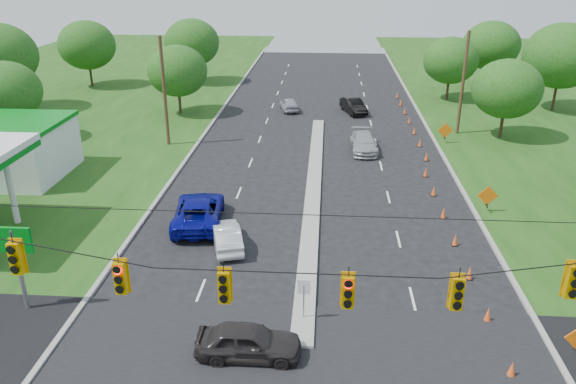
{
  "coord_description": "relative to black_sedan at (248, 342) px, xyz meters",
  "views": [
    {
      "loc": [
        0.77,
        -14.48,
        14.73
      ],
      "look_at": [
        -1.23,
        13.79,
        2.8
      ],
      "focal_mm": 35.0,
      "sensor_mm": 36.0,
      "label": 1
    }
  ],
  "objects": [
    {
      "name": "cone_9",
      "position": [
        10.68,
        31.06,
        -0.36
      ],
      "size": [
        0.32,
        0.32,
        0.7
      ],
      "primitive_type": "cone",
      "color": "#EE5720",
      "rests_on": "ground"
    },
    {
      "name": "white_sedan",
      "position": [
        -2.43,
        9.0,
        -0.05
      ],
      "size": [
        2.47,
        4.26,
        1.33
      ],
      "primitive_type": "imported",
      "rotation": [
        0.0,
        0.0,
        3.42
      ],
      "color": "silver",
      "rests_on": "ground"
    },
    {
      "name": "cone_13",
      "position": [
        10.68,
        45.06,
        -0.36
      ],
      "size": [
        0.32,
        0.32,
        0.7
      ],
      "primitive_type": "cone",
      "color": "#EE5720",
      "rests_on": "ground"
    },
    {
      "name": "tree_4",
      "position": [
        -25.94,
        48.56,
        4.24
      ],
      "size": [
        6.72,
        6.72,
        7.84
      ],
      "color": "black",
      "rests_on": "ground"
    },
    {
      "name": "cone_6",
      "position": [
        10.08,
        20.56,
        -0.36
      ],
      "size": [
        0.32,
        0.32,
        0.7
      ],
      "primitive_type": "cone",
      "color": "#EE5720",
      "rests_on": "ground"
    },
    {
      "name": "dark_car_receding",
      "position": [
        5.51,
        38.22,
        0.03
      ],
      "size": [
        2.82,
        4.77,
        1.48
      ],
      "primitive_type": "imported",
      "rotation": [
        0.0,
        0.0,
        0.3
      ],
      "color": "black",
      "rests_on": "ground"
    },
    {
      "name": "cone_8",
      "position": [
        10.68,
        27.56,
        -0.36
      ],
      "size": [
        0.32,
        0.32,
        0.7
      ],
      "primitive_type": "cone",
      "color": "#EE5720",
      "rests_on": "ground"
    },
    {
      "name": "tree_2",
      "position": [
        -23.94,
        26.56,
        3.62
      ],
      "size": [
        5.88,
        5.88,
        6.86
      ],
      "color": "black",
      "rests_on": "ground"
    },
    {
      "name": "tree_5",
      "position": [
        -11.94,
        36.56,
        3.62
      ],
      "size": [
        5.88,
        5.88,
        6.86
      ],
      "color": "black",
      "rests_on": "ground"
    },
    {
      "name": "tree_6",
      "position": [
        -13.94,
        51.56,
        4.24
      ],
      "size": [
        6.72,
        6.72,
        7.84
      ],
      "color": "black",
      "rests_on": "ground"
    },
    {
      "name": "cone_12",
      "position": [
        10.68,
        41.56,
        -0.36
      ],
      "size": [
        0.32,
        0.32,
        0.7
      ],
      "primitive_type": "cone",
      "color": "#EE5720",
      "rests_on": "ground"
    },
    {
      "name": "cone_7",
      "position": [
        10.68,
        24.06,
        -0.36
      ],
      "size": [
        0.32,
        0.32,
        0.7
      ],
      "primitive_type": "cone",
      "color": "#EE5720",
      "rests_on": "ground"
    },
    {
      "name": "cone_2",
      "position": [
        10.08,
        6.56,
        -0.36
      ],
      "size": [
        0.32,
        0.32,
        0.7
      ],
      "primitive_type": "cone",
      "color": "#EE5720",
      "rests_on": "ground"
    },
    {
      "name": "cone_0",
      "position": [
        10.08,
        -0.44,
        -0.36
      ],
      "size": [
        0.32,
        0.32,
        0.7
      ],
      "primitive_type": "cone",
      "color": "#EE5720",
      "rests_on": "ground"
    },
    {
      "name": "cone_4",
      "position": [
        10.08,
        13.56,
        -0.36
      ],
      "size": [
        0.32,
        0.32,
        0.7
      ],
      "primitive_type": "cone",
      "color": "#EE5720",
      "rests_on": "ground"
    },
    {
      "name": "cone_1",
      "position": [
        10.08,
        3.06,
        -0.36
      ],
      "size": [
        0.32,
        0.32,
        0.7
      ],
      "primitive_type": "cone",
      "color": "#EE5720",
      "rests_on": "ground"
    },
    {
      "name": "tree_10",
      "position": [
        26.06,
        40.56,
        4.86
      ],
      "size": [
        7.56,
        7.56,
        8.82
      ],
      "color": "black",
      "rests_on": "ground"
    },
    {
      "name": "cone_3",
      "position": [
        10.08,
        10.06,
        -0.36
      ],
      "size": [
        0.32,
        0.32,
        0.7
      ],
      "primitive_type": "cone",
      "color": "#EE5720",
      "rests_on": "ground"
    },
    {
      "name": "black_sedan",
      "position": [
        0.0,
        0.0,
        0.0
      ],
      "size": [
        4.21,
        1.72,
        1.43
      ],
      "primitive_type": "imported",
      "rotation": [
        0.0,
        0.0,
        1.58
      ],
      "color": "#2A2525",
      "rests_on": "ground"
    },
    {
      "name": "work_sign_1",
      "position": [
        12.86,
        14.56,
        0.38
      ],
      "size": [
        1.27,
        0.58,
        1.37
      ],
      "color": "black",
      "rests_on": "ground"
    },
    {
      "name": "silver_car_far",
      "position": [
        5.91,
        26.09,
        0.01
      ],
      "size": [
        2.19,
        5.04,
        1.44
      ],
      "primitive_type": "imported",
      "rotation": [
        0.0,
        0.0,
        0.03
      ],
      "color": "#A2A4A9",
      "rests_on": "ground"
    },
    {
      "name": "cone_10",
      "position": [
        10.68,
        34.56,
        -0.36
      ],
      "size": [
        0.32,
        0.32,
        0.7
      ],
      "primitive_type": "cone",
      "color": "#EE5720",
      "rests_on": "ground"
    },
    {
      "name": "utility_pole_far_left",
      "position": [
        -10.44,
        26.56,
        3.79
      ],
      "size": [
        0.28,
        0.28,
        9.0
      ],
      "primitive_type": "cylinder",
      "color": "#422D1C",
      "rests_on": "ground"
    },
    {
      "name": "cone_5",
      "position": [
        10.08,
        17.06,
        -0.36
      ],
      "size": [
        0.32,
        0.32,
        0.7
      ],
      "primitive_type": "cone",
      "color": "#EE5720",
      "rests_on": "ground"
    },
    {
      "name": "tree_9",
      "position": [
        18.06,
        30.56,
        3.62
      ],
      "size": [
        5.88,
        5.88,
        6.86
      ],
      "color": "black",
      "rests_on": "ground"
    },
    {
      "name": "tree_12",
      "position": [
        16.06,
        44.56,
        3.62
      ],
      "size": [
        5.88,
        5.88,
        6.86
      ],
      "color": "black",
      "rests_on": "ground"
    },
    {
      "name": "blue_pickup",
      "position": [
        -4.58,
        11.76,
        0.12
      ],
      "size": [
        3.42,
        6.25,
        1.66
      ],
      "primitive_type": "imported",
      "rotation": [
        0.0,
        0.0,
        3.26
      ],
      "color": "#090B86",
      "rests_on": "ground"
    },
    {
      "name": "silver_car_oncoming",
      "position": [
        -1.08,
        38.71,
        -0.05
      ],
      "size": [
        2.49,
        4.16,
        1.33
      ],
      "primitive_type": "imported",
      "rotation": [
        0.0,
        0.0,
        3.4
      ],
      "color": "#A39EAF",
      "rests_on": "ground"
    },
    {
      "name": "signal_span",
      "position": [
        2.01,
        -4.44,
        4.26
      ],
      "size": [
        25.6,
        0.32,
        9.0
      ],
      "color": "#422D1C",
      "rests_on": "ground"
    },
    {
      "name": "cone_11",
      "position": [
        10.68,
        38.06,
        -0.36
      ],
      "size": [
        0.32,
        0.32,
        0.7
      ],
      "primitive_type": "cone",
      "color": "#EE5720",
      "rests_on": "ground"
    },
    {
      "name": "median",
      "position": [
        2.06,
        17.56,
        -0.71
      ],
      "size": [
        1.0,
        34.0,
        0.18
      ],
      "primitive_type": "cube",
      "color": "gray",
      "rests_on": "ground"
    },
    {
      "name": "curb_left",
      "position": [
        -8.04,
        26.56,
        -0.71
      ],
      "size": [
        0.25,
        110.0,
        0.16
      ],
      "primitive_type": "cube",
      "color": "gray",
      "rests_on": "ground"
    },
    {
      "name": "tree_11",
      "position": [
        22.06,
        51.56,
        4.24
      ],
      "size": [
        6.72,
        6.72,
        7.84
      ],
      "color": "black",
      "rests_on": "ground"
    },
    {
      "name": "utility_pole_far_right",
      "position": [
        14.56,
        31.56,
        3.79
      ],
      "size": [
        0.28,
        0.28,
        9.0
      ],
      "primitive_type": "cylinder",
      "color": "#422D1C",
      "rests_on": "ground"
    },
    {
      "name": "curb_right",
      "position": [
        12.16,
        26.56,
        -0.71
      ],
      "size": [
        0.25,
        110.0,
        0.16
      ],
      "primitive_type": "cube",
      "color": "gray",
      "rests_on": "ground"
    },
    {
      "name": "work_sign_2",
      "position": [
        12.86,
        28.56,
        0.38
      ],
      "size": [
        1.27,
        0.58,
        1.37
      ],
      "color": "black",
      "rests_on": "ground"
    },
    {
      "name": "median_sign",
      "position": [
        2.06,
        2.56,
        0.75
      ],
      "size": [
        0.55,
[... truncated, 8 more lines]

